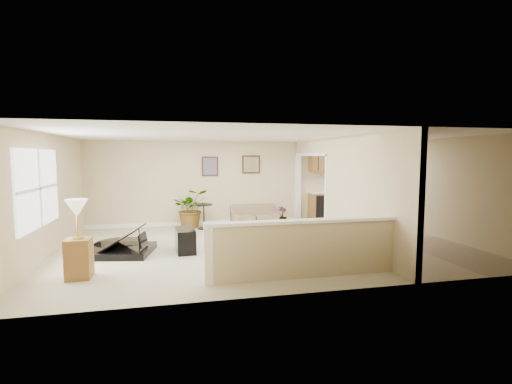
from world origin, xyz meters
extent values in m
plane|color=beige|center=(0.00, 0.00, 0.00)|extent=(9.00, 9.00, 0.00)
cube|color=beige|center=(0.00, 3.00, 1.25)|extent=(9.00, 0.04, 2.50)
cube|color=beige|center=(0.00, -3.00, 1.25)|extent=(9.00, 0.04, 2.50)
cube|color=beige|center=(-4.50, 0.00, 1.25)|extent=(0.04, 6.00, 2.50)
cube|color=beige|center=(4.50, 0.00, 1.25)|extent=(0.04, 6.00, 2.50)
cube|color=white|center=(0.00, 0.00, 2.50)|extent=(9.00, 6.00, 0.04)
cube|color=gray|center=(3.15, 0.00, 0.00)|extent=(2.70, 6.00, 0.01)
cube|color=beige|center=(1.80, -1.20, 1.25)|extent=(0.12, 3.60, 2.50)
cube|color=beige|center=(1.80, 1.77, 2.30)|extent=(0.12, 2.35, 0.40)
cube|color=beige|center=(0.15, -2.30, 0.47)|extent=(3.30, 0.12, 0.95)
cube|color=white|center=(0.15, -2.30, 0.96)|extent=(3.40, 0.22, 0.05)
cube|color=white|center=(-1.50, -2.30, 0.50)|extent=(0.14, 0.14, 1.00)
cube|color=white|center=(-4.49, -0.50, 1.45)|extent=(0.05, 2.15, 1.45)
cube|color=#392A14|center=(-0.95, 2.98, 1.75)|extent=(0.48, 0.03, 0.58)
cube|color=#7C4F67|center=(-0.95, 2.96, 1.75)|extent=(0.40, 0.01, 0.50)
cube|color=#392A14|center=(0.30, 2.98, 1.80)|extent=(0.55, 0.03, 0.55)
cube|color=white|center=(0.30, 2.96, 1.80)|extent=(0.46, 0.01, 0.46)
cube|color=olive|center=(3.30, 2.70, 0.45)|extent=(2.30, 0.60, 0.90)
cube|color=white|center=(3.30, 2.70, 0.92)|extent=(2.36, 0.65, 0.04)
cube|color=black|center=(2.50, 2.69, 0.43)|extent=(0.60, 0.60, 0.84)
cube|color=olive|center=(3.30, 2.82, 1.95)|extent=(2.30, 0.35, 0.75)
cube|color=black|center=(-3.16, -0.01, 0.70)|extent=(1.50, 1.36, 0.27)
cylinder|color=black|center=(-3.30, 0.48, 0.70)|extent=(1.13, 1.13, 0.27)
cube|color=silver|center=(-2.38, -0.01, 0.66)|extent=(0.36, 0.93, 0.02)
cube|color=black|center=(-3.25, 0.08, 0.94)|extent=(1.21, 1.22, 0.61)
cube|color=black|center=(-1.80, -0.14, 0.25)|extent=(0.44, 0.78, 0.50)
cube|color=#9B7F62|center=(0.33, 2.65, 0.19)|extent=(1.37, 0.79, 0.38)
cube|color=#9B7F62|center=(0.33, 2.94, 0.58)|extent=(1.36, 0.20, 0.40)
cube|color=#9B7F62|center=(-0.27, 2.65, 0.45)|extent=(0.17, 0.77, 0.14)
cube|color=#9B7F62|center=(0.92, 2.65, 0.45)|extent=(0.17, 0.77, 0.14)
cylinder|color=black|center=(-1.20, 2.30, 0.01)|extent=(0.35, 0.35, 0.03)
cylinder|color=black|center=(-1.20, 2.30, 0.35)|extent=(0.04, 0.04, 0.69)
cylinder|color=black|center=(-1.20, 2.30, 0.70)|extent=(0.49, 0.49, 0.03)
cylinder|color=black|center=(-1.53, 2.63, 0.11)|extent=(0.32, 0.32, 0.22)
imported|color=#18511B|center=(-1.53, 2.63, 0.56)|extent=(1.03, 0.90, 1.11)
cylinder|color=black|center=(1.16, 2.49, 0.10)|extent=(0.28, 0.28, 0.19)
imported|color=#18511B|center=(1.16, 2.49, 0.27)|extent=(0.37, 0.37, 0.54)
cube|color=olive|center=(-3.59, -1.51, 0.34)|extent=(0.40, 0.40, 0.67)
cylinder|color=gold|center=(-3.59, -1.51, 0.68)|extent=(0.18, 0.18, 0.02)
cylinder|color=gold|center=(-3.59, -1.51, 0.91)|extent=(0.03, 0.03, 0.45)
cone|color=beige|center=(-3.59, -1.51, 1.19)|extent=(0.36, 0.36, 0.29)
camera|label=1|loc=(-2.02, -8.08, 2.04)|focal=26.00mm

